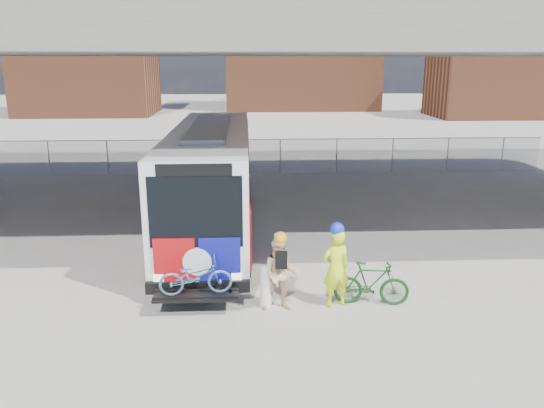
{
  "coord_description": "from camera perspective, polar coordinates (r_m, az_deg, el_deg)",
  "views": [
    {
      "loc": [
        -0.76,
        -15.59,
        5.83
      ],
      "look_at": [
        -0.02,
        -0.09,
        1.6
      ],
      "focal_mm": 35.0,
      "sensor_mm": 36.0,
      "label": 1
    }
  ],
  "objects": [
    {
      "name": "cyclist_tan",
      "position": [
        12.68,
        0.92,
        -7.48
      ],
      "size": [
        0.89,
        0.7,
        1.97
      ],
      "rotation": [
        0.0,
        0.0,
        -0.03
      ],
      "color": "#D5B588",
      "rests_on": "ground"
    },
    {
      "name": "bollard",
      "position": [
        12.96,
        -0.66,
        -8.71
      ],
      "size": [
        0.28,
        0.28,
        1.06
      ],
      "color": "white",
      "rests_on": "ground"
    },
    {
      "name": "chainlink_fence",
      "position": [
        27.95,
        -1.17,
        6.17
      ],
      "size": [
        30.0,
        0.06,
        30.0
      ],
      "color": "gray",
      "rests_on": "ground"
    },
    {
      "name": "overpass",
      "position": [
        19.62,
        -0.55,
        17.33
      ],
      "size": [
        40.0,
        16.0,
        7.95
      ],
      "color": "#605E59",
      "rests_on": "ground"
    },
    {
      "name": "smokestack",
      "position": [
        72.43,
        9.62,
        20.32
      ],
      "size": [
        2.2,
        2.2,
        25.0
      ],
      "primitive_type": "cylinder",
      "color": "brown",
      "rests_on": "ground"
    },
    {
      "name": "bike_parked",
      "position": [
        13.3,
        10.63,
        -8.4
      ],
      "size": [
        1.89,
        0.77,
        1.11
      ],
      "primitive_type": "imported",
      "rotation": [
        0.0,
        0.0,
        1.43
      ],
      "color": "#15441A",
      "rests_on": "ground"
    },
    {
      "name": "brick_buildings",
      "position": [
        63.85,
        -1.0,
        14.86
      ],
      "size": [
        54.0,
        22.0,
        12.0
      ],
      "color": "brown",
      "rests_on": "ground"
    },
    {
      "name": "bus",
      "position": [
        18.58,
        -6.53,
        3.59
      ],
      "size": [
        2.67,
        12.94,
        3.69
      ],
      "color": "silver",
      "rests_on": "ground"
    },
    {
      "name": "ground",
      "position": [
        16.66,
        0.04,
        -5.24
      ],
      "size": [
        160.0,
        160.0,
        0.0
      ],
      "primitive_type": "plane",
      "color": "#9E9991",
      "rests_on": "ground"
    },
    {
      "name": "cyclist_hivis",
      "position": [
        12.95,
        6.89,
        -6.64
      ],
      "size": [
        0.81,
        0.66,
        2.13
      ],
      "rotation": [
        0.0,
        0.0,
        3.45
      ],
      "color": "#DBFF1A",
      "rests_on": "ground"
    }
  ]
}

